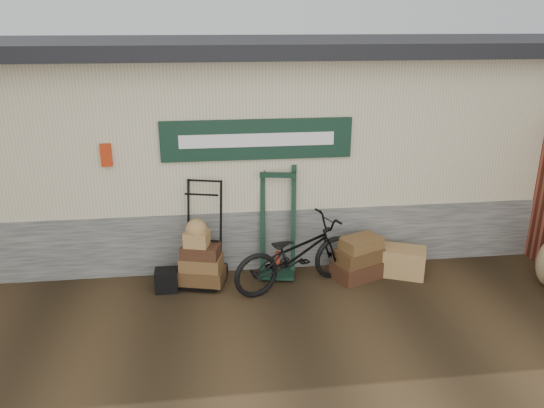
% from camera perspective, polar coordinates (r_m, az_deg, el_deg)
% --- Properties ---
extents(ground, '(80.00, 80.00, 0.00)m').
position_cam_1_polar(ground, '(7.06, 1.80, -10.39)').
color(ground, black).
rests_on(ground, ground).
extents(station_building, '(14.40, 4.10, 3.20)m').
position_cam_1_polar(station_building, '(9.04, -0.83, 7.32)').
color(station_building, '#4C4C47').
rests_on(station_building, ground).
extents(porter_trolley, '(0.85, 0.72, 1.46)m').
position_cam_1_polar(porter_trolley, '(7.31, -7.41, -3.08)').
color(porter_trolley, black).
rests_on(porter_trolley, ground).
extents(green_barrow, '(0.64, 0.57, 1.57)m').
position_cam_1_polar(green_barrow, '(7.47, 0.64, -1.94)').
color(green_barrow, black).
rests_on(green_barrow, ground).
extents(suitcase_stack, '(0.82, 0.69, 0.62)m').
position_cam_1_polar(suitcase_stack, '(7.62, 9.29, -5.70)').
color(suitcase_stack, '#391D12').
rests_on(suitcase_stack, ground).
extents(wicker_hamper, '(0.73, 0.62, 0.41)m').
position_cam_1_polar(wicker_hamper, '(7.87, 13.86, -6.02)').
color(wicker_hamper, olive).
rests_on(wicker_hamper, ground).
extents(black_trunk, '(0.30, 0.26, 0.30)m').
position_cam_1_polar(black_trunk, '(7.38, -11.27, -8.05)').
color(black_trunk, black).
rests_on(black_trunk, ground).
extents(bicycle, '(1.25, 1.96, 1.08)m').
position_cam_1_polar(bicycle, '(7.19, 2.63, -5.01)').
color(bicycle, black).
rests_on(bicycle, ground).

